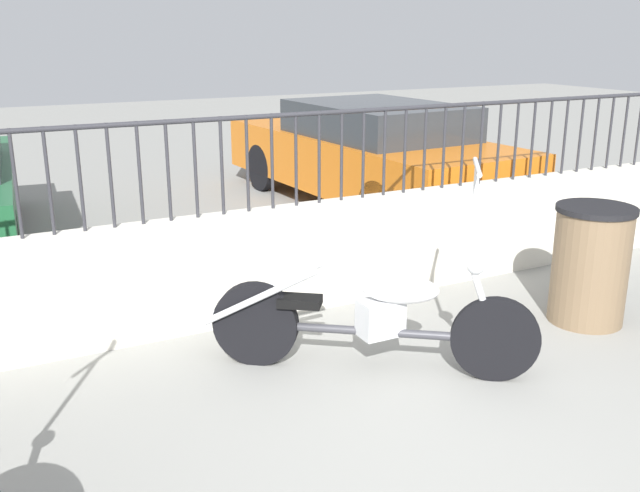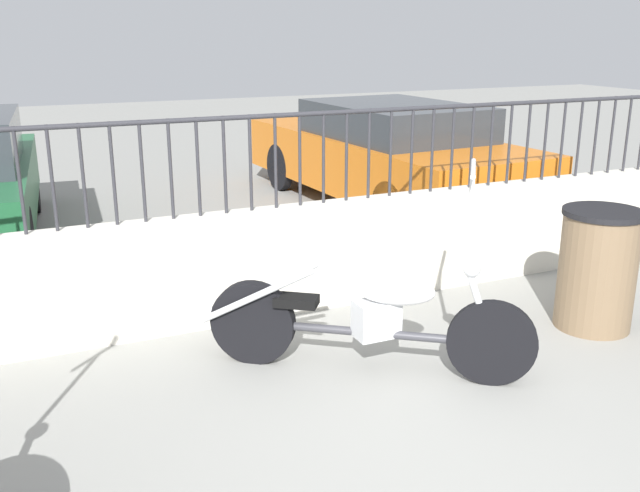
# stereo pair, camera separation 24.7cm
# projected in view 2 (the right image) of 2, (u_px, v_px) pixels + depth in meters

# --- Properties ---
(ground_plane) EXTENTS (40.00, 40.00, 0.00)m
(ground_plane) POSITION_uv_depth(u_px,v_px,m) (440.00, 468.00, 3.65)
(ground_plane) COLOR gray
(low_wall) EXTENTS (10.80, 0.18, 0.86)m
(low_wall) POSITION_uv_depth(u_px,v_px,m) (277.00, 261.00, 5.52)
(low_wall) COLOR beige
(low_wall) RESTS_ON ground_plane
(fence_railing) EXTENTS (10.80, 0.04, 0.71)m
(fence_railing) POSITION_uv_depth(u_px,v_px,m) (275.00, 144.00, 5.26)
(fence_railing) COLOR #2D2D33
(fence_railing) RESTS_ON low_wall
(motorcycle_dark_grey) EXTENTS (1.82, 1.38, 1.40)m
(motorcycle_dark_grey) POSITION_uv_depth(u_px,v_px,m) (356.00, 317.00, 4.58)
(motorcycle_dark_grey) COLOR black
(motorcycle_dark_grey) RESTS_ON ground_plane
(trash_bin) EXTENTS (0.58, 0.58, 0.91)m
(trash_bin) POSITION_uv_depth(u_px,v_px,m) (597.00, 269.00, 5.26)
(trash_bin) COLOR brown
(trash_bin) RESTS_ON ground_plane
(car_orange) EXTENTS (1.97, 4.63, 1.30)m
(car_orange) POSITION_uv_depth(u_px,v_px,m) (386.00, 153.00, 8.90)
(car_orange) COLOR black
(car_orange) RESTS_ON ground_plane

